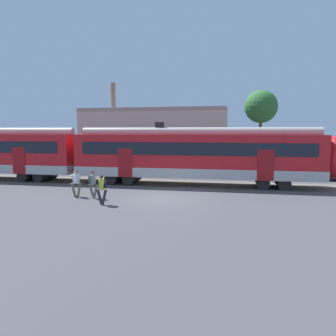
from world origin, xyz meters
TOP-DOWN VIEW (x-y plane):
  - ground_plane at (0.00, 0.00)m, footprint 160.00×160.00m
  - track_bed at (-9.63, 5.42)m, footprint 80.00×4.40m
  - pedestrian_white at (-5.31, -0.39)m, footprint 0.67×0.50m
  - pedestrian_grey at (-4.13, -0.55)m, footprint 0.69×0.54m
  - pedestrian_yellow at (-2.89, -2.15)m, footprint 0.69×0.54m
  - background_building at (-4.04, 15.04)m, footprint 15.09×5.00m
  - street_tree_right at (6.94, 16.79)m, footprint 3.41×3.41m

SIDE VIEW (x-z plane):
  - ground_plane at x=0.00m, z-range 0.00..0.00m
  - track_bed at x=-9.63m, z-range 0.00..0.01m
  - pedestrian_white at x=-5.31m, z-range 0.13..1.80m
  - pedestrian_grey at x=-4.13m, z-range 0.16..1.82m
  - pedestrian_yellow at x=-2.89m, z-range 0.16..1.82m
  - background_building at x=-4.04m, z-range -1.39..7.81m
  - street_tree_right at x=6.94m, z-range 2.39..10.69m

